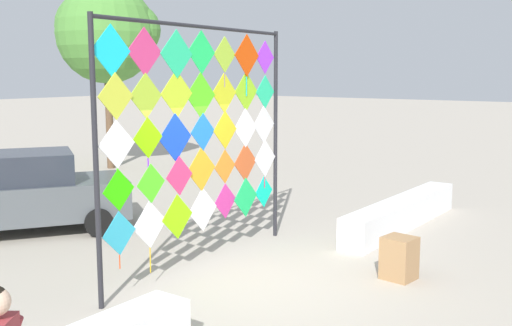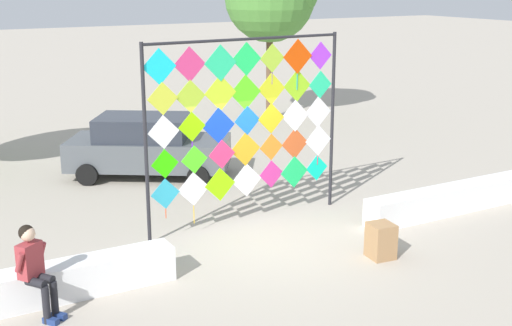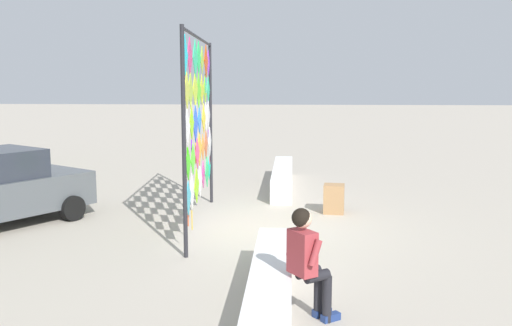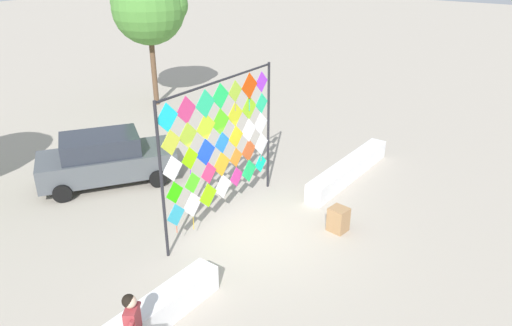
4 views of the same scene
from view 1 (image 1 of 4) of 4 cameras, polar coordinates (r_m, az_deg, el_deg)
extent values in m
plane|color=#ADA393|center=(8.92, 0.31, -11.25)|extent=(120.00, 120.00, 0.00)
cube|color=white|center=(12.33, 13.47, -4.55)|extent=(4.39, 0.51, 0.57)
cylinder|color=#232328|center=(7.85, -14.70, -0.19)|extent=(0.07, 0.07, 3.73)
cylinder|color=#232328|center=(11.12, 1.83, 2.54)|extent=(0.07, 0.07, 3.73)
cylinder|color=#232328|center=(9.34, -5.15, 12.55)|extent=(4.25, 0.24, 0.06)
cube|color=#2AADCD|center=(8.27, -12.63, -6.41)|extent=(0.59, 0.04, 0.59)
cylinder|color=#E54016|center=(8.38, -12.59, -8.98)|extent=(0.02, 0.02, 0.19)
cube|color=white|center=(8.69, -9.87, -5.68)|extent=(0.67, 0.04, 0.67)
cylinder|color=gold|center=(8.84, -9.83, -8.92)|extent=(0.02, 0.02, 0.36)
cube|color=#8CF80B|center=(9.10, -7.33, -4.99)|extent=(0.67, 0.04, 0.67)
cube|color=white|center=(9.57, -4.97, -4.35)|extent=(0.69, 0.04, 0.69)
cube|color=#D42F8D|center=(10.02, -2.87, -3.56)|extent=(0.58, 0.04, 0.58)
cube|color=#1BD563|center=(10.46, -0.97, -3.22)|extent=(0.68, 0.04, 0.68)
cube|color=#0DF6BE|center=(10.96, 0.74, -2.70)|extent=(0.56, 0.04, 0.56)
cube|color=#2ADD06|center=(8.15, -12.68, -2.48)|extent=(0.55, 0.04, 0.55)
cube|color=#48F11E|center=(8.57, -9.76, -1.88)|extent=(0.55, 0.04, 0.55)
cube|color=#EF2F66|center=(8.99, -7.15, -1.19)|extent=(0.58, 0.04, 0.58)
cube|color=gold|center=(9.43, -5.11, -0.59)|extent=(0.68, 0.04, 0.68)
cylinder|color=blue|center=(9.53, -5.12, -3.70)|extent=(0.02, 0.02, 0.36)
cube|color=orange|center=(9.91, -2.91, -0.32)|extent=(0.55, 0.04, 0.55)
cube|color=#D15423|center=(10.38, -1.00, 0.07)|extent=(0.66, 0.04, 0.66)
cube|color=white|center=(10.85, 0.85, 0.42)|extent=(0.67, 0.04, 0.67)
cylinder|color=#E51642|center=(10.93, 0.80, -1.81)|extent=(0.02, 0.02, 0.19)
cube|color=white|center=(8.06, -12.84, 1.71)|extent=(0.63, 0.04, 0.63)
cylinder|color=#40E516|center=(8.12, -12.80, -1.20)|extent=(0.02, 0.02, 0.20)
cube|color=#7AD307|center=(8.46, -10.04, 2.33)|extent=(0.57, 0.04, 0.57)
cylinder|color=#7016E5|center=(8.52, -10.02, -0.41)|extent=(0.02, 0.02, 0.26)
cube|color=blue|center=(8.89, -7.53, 2.37)|extent=(0.71, 0.04, 0.71)
cylinder|color=gold|center=(8.97, -7.51, -1.12)|extent=(0.02, 0.02, 0.39)
cube|color=blue|center=(9.38, -4.97, 2.92)|extent=(0.58, 0.04, 0.58)
cube|color=gold|center=(9.80, -2.89, 3.10)|extent=(0.61, 0.04, 0.61)
cube|color=white|center=(10.30, -0.98, 3.28)|extent=(0.66, 0.04, 0.66)
cube|color=white|center=(10.79, 0.74, 3.60)|extent=(0.66, 0.04, 0.66)
cylinder|color=#AA16E5|center=(10.85, 0.69, 1.10)|extent=(0.02, 0.02, 0.29)
cube|color=#D5E037|center=(8.01, -12.95, 6.09)|extent=(0.60, 0.04, 0.61)
cube|color=#B0DB32|center=(8.42, -10.23, 6.19)|extent=(0.62, 0.04, 0.62)
cube|color=#CFF029|center=(8.89, -7.40, 6.42)|extent=(0.69, 0.04, 0.69)
cylinder|color=#3916E5|center=(8.92, -7.40, 3.43)|extent=(0.02, 0.02, 0.25)
cube|color=#58F21D|center=(9.32, -5.17, 6.31)|extent=(0.69, 0.04, 0.69)
cube|color=yellow|center=(9.80, -2.97, 6.55)|extent=(0.64, 0.04, 0.64)
cube|color=#98E421|center=(10.31, -0.92, 6.69)|extent=(0.66, 0.04, 0.66)
cube|color=#24E293|center=(10.79, 0.86, 6.64)|extent=(0.58, 0.04, 0.58)
cylinder|color=#E5166D|center=(10.82, 0.81, 4.31)|extent=(0.02, 0.02, 0.30)
cube|color=#15E2F7|center=(8.00, -13.35, 10.17)|extent=(0.66, 0.04, 0.66)
cylinder|color=red|center=(8.01, -13.29, 6.89)|extent=(0.02, 0.02, 0.25)
cube|color=#E43779|center=(8.43, -10.35, 10.18)|extent=(0.65, 0.04, 0.65)
cylinder|color=#16E596|center=(8.43, -10.32, 7.30)|extent=(0.02, 0.02, 0.19)
cube|color=#25DE8B|center=(8.89, -7.40, 10.05)|extent=(0.69, 0.04, 0.69)
cylinder|color=#E51673|center=(8.89, -7.39, 6.73)|extent=(0.02, 0.02, 0.34)
cube|color=#1EEB61|center=(9.33, -5.11, 10.25)|extent=(0.65, 0.04, 0.65)
cube|color=#A6D734|center=(9.80, -2.93, 10.07)|extent=(0.56, 0.04, 0.56)
cylinder|color=#5416E5|center=(9.80, -2.96, 7.75)|extent=(0.02, 0.02, 0.23)
cube|color=#EB4106|center=(10.28, -0.85, 10.00)|extent=(0.70, 0.04, 0.70)
cylinder|color=#16AFE5|center=(10.28, -0.89, 7.16)|extent=(0.02, 0.02, 0.32)
cube|color=#AB35F9|center=(10.77, 0.85, 9.83)|extent=(0.57, 0.04, 0.57)
cube|color=#4C5156|center=(12.40, -21.13, -3.27)|extent=(4.21, 3.54, 0.70)
cube|color=#282D38|center=(12.30, -21.94, -0.42)|extent=(2.65, 2.44, 0.56)
cylinder|color=black|center=(13.36, -15.32, -3.73)|extent=(0.55, 0.46, 0.52)
cylinder|color=black|center=(11.72, -14.46, -5.38)|extent=(0.55, 0.46, 0.52)
cube|color=#9E754C|center=(9.29, 13.21, -8.62)|extent=(0.46, 0.49, 0.63)
cylinder|color=brown|center=(19.79, -13.52, 4.23)|extent=(0.23, 0.23, 3.28)
sphere|color=#4C8938|center=(19.78, -13.78, 11.65)|extent=(3.07, 3.07, 3.07)
sphere|color=#4C8938|center=(20.08, -12.45, 11.87)|extent=(2.11, 2.11, 2.11)
sphere|color=#4C8938|center=(19.70, -11.29, 12.09)|extent=(1.62, 1.62, 1.62)
sphere|color=#4C8938|center=(20.29, -15.30, 12.18)|extent=(2.10, 2.10, 2.10)
camera|label=2|loc=(5.63, 119.75, 14.47)|focal=47.68mm
camera|label=3|loc=(5.84, -96.10, -2.40)|focal=39.61mm
camera|label=4|loc=(3.96, 175.75, 55.48)|focal=33.67mm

